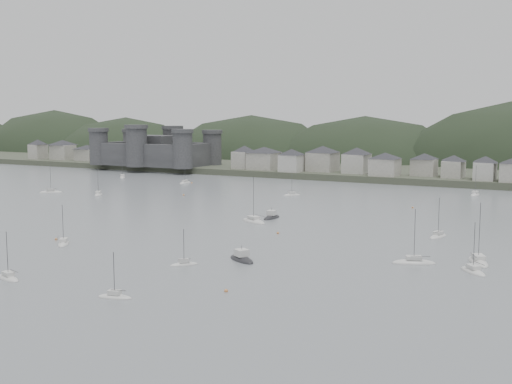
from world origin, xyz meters
The scene contains 10 objects.
ground centered at (0.00, 0.00, 0.00)m, with size 900.00×900.00×0.00m, color slate.
far_shore_land centered at (0.00, 295.00, 1.50)m, with size 900.00×250.00×3.00m, color #383D2D.
forested_ridge centered at (4.83, 269.40, -11.28)m, with size 851.55×103.94×102.57m.
castle centered at (-120.00, 179.80, 10.96)m, with size 66.00×43.00×20.00m.
waterfront_town centered at (50.59, 183.34, 8.66)m, with size 451.48×28.46×12.92m.
sailboat_lead centered at (53.73, 149.18, 0.17)m, with size 2.89×8.86×12.08m.
moored_fleet centered at (-15.36, 54.14, 0.17)m, with size 233.40×164.31×13.70m.
motor_launch_near centered at (30.07, 13.55, 0.29)m, with size 8.82×7.14×4.02m.
motor_launch_far centered at (10.82, 64.64, 0.29)m, with size 3.14×8.41×3.99m.
mooring_buoys centered at (0.03, 57.62, 0.15)m, with size 167.52×141.91×0.70m.
Camera 1 is at (94.10, -97.78, 29.92)m, focal length 44.36 mm.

